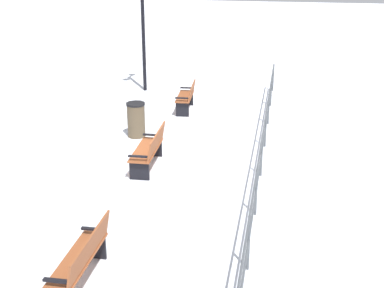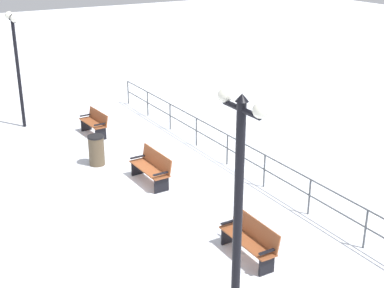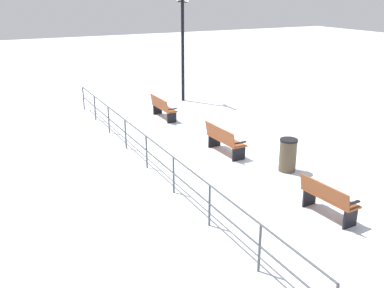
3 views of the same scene
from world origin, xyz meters
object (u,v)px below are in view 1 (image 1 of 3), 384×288
at_px(bench_nearest, 187,97).
at_px(lamppost_near, 142,6).
at_px(bench_second, 150,149).
at_px(trash_bin, 136,120).
at_px(bench_third, 82,258).

xyz_separation_m(bench_nearest, lamppost_near, (2.01, -2.25, 2.57)).
bearing_deg(bench_second, trash_bin, -67.64).
xyz_separation_m(bench_third, lamppost_near, (2.13, -11.67, 2.56)).
xyz_separation_m(bench_second, trash_bin, (0.93, -2.07, 0.01)).
bearing_deg(bench_nearest, bench_third, 86.73).
height_order(bench_nearest, trash_bin, trash_bin).
height_order(bench_nearest, bench_third, bench_third).
bearing_deg(lamppost_near, trash_bin, 102.31).
bearing_deg(bench_third, trash_bin, -81.05).
height_order(bench_second, bench_third, bench_second).
relative_size(bench_third, trash_bin, 1.71).
bearing_deg(bench_third, lamppost_near, -79.62).
bearing_deg(bench_third, bench_second, -88.33).
distance_m(bench_second, lamppost_near, 7.68).
relative_size(bench_second, bench_third, 0.99).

